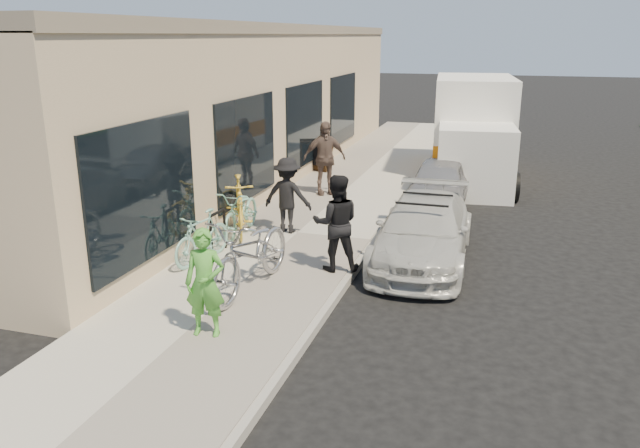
# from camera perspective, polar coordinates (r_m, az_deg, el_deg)

# --- Properties ---
(ground) EXTENTS (120.00, 120.00, 0.00)m
(ground) POSITION_cam_1_polar(r_m,az_deg,el_deg) (9.38, 3.59, -8.07)
(ground) COLOR black
(ground) RESTS_ON ground
(sidewalk) EXTENTS (3.00, 34.00, 0.15)m
(sidewalk) POSITION_cam_1_polar(r_m,az_deg,el_deg) (12.56, -2.07, -1.09)
(sidewalk) COLOR #AFAA9D
(sidewalk) RESTS_ON ground
(curb) EXTENTS (0.12, 34.00, 0.13)m
(curb) POSITION_cam_1_polar(r_m,az_deg,el_deg) (12.17, 4.86, -1.80)
(curb) COLOR gray
(curb) RESTS_ON ground
(storefront) EXTENTS (3.60, 20.00, 4.22)m
(storefront) POSITION_cam_1_polar(r_m,az_deg,el_deg) (17.87, -6.84, 10.92)
(storefront) COLOR #CAB08C
(storefront) RESTS_ON ground
(bike_rack) EXTENTS (0.08, 0.55, 0.77)m
(bike_rack) POSITION_cam_1_polar(r_m,az_deg,el_deg) (11.41, -9.33, -0.33)
(bike_rack) COLOR black
(bike_rack) RESTS_ON sidewalk
(sandwich_board) EXTENTS (0.70, 0.70, 0.89)m
(sandwich_board) POSITION_cam_1_polar(r_m,az_deg,el_deg) (18.14, 0.04, 6.27)
(sandwich_board) COLOR #33200E
(sandwich_board) RESTS_ON sidewalk
(sedan_white) EXTENTS (1.71, 4.00, 1.19)m
(sedan_white) POSITION_cam_1_polar(r_m,az_deg,el_deg) (11.36, 9.45, -0.63)
(sedan_white) COLOR beige
(sedan_white) RESTS_ON ground
(sedan_silver) EXTENTS (1.37, 3.39, 1.16)m
(sedan_silver) POSITION_cam_1_polar(r_m,az_deg,el_deg) (15.02, 10.83, 3.61)
(sedan_silver) COLOR #99989D
(sedan_silver) RESTS_ON ground
(moving_truck) EXTENTS (2.71, 5.89, 2.80)m
(moving_truck) POSITION_cam_1_polar(r_m,az_deg,el_deg) (18.50, 13.80, 8.00)
(moving_truck) COLOR white
(moving_truck) RESTS_ON ground
(tandem_bike) EXTENTS (1.01, 2.39, 1.22)m
(tandem_bike) POSITION_cam_1_polar(r_m,az_deg,el_deg) (9.60, -6.23, -2.61)
(tandem_bike) COLOR #ABABAD
(tandem_bike) RESTS_ON sidewalk
(woman_rider) EXTENTS (0.58, 0.44, 1.45)m
(woman_rider) POSITION_cam_1_polar(r_m,az_deg,el_deg) (8.24, -10.47, -5.31)
(woman_rider) COLOR green
(woman_rider) RESTS_ON sidewalk
(man_standing) EXTENTS (0.95, 0.84, 1.63)m
(man_standing) POSITION_cam_1_polar(r_m,az_deg,el_deg) (10.33, 1.49, 0.09)
(man_standing) COLOR black
(man_standing) RESTS_ON sidewalk
(cruiser_bike_a) EXTENTS (0.68, 1.54, 0.89)m
(cruiser_bike_a) POSITION_cam_1_polar(r_m,az_deg,el_deg) (11.00, -10.72, -1.16)
(cruiser_bike_a) COLOR #7BB8A6
(cruiser_bike_a) RESTS_ON sidewalk
(cruiser_bike_b) EXTENTS (0.74, 1.82, 0.94)m
(cruiser_bike_b) POSITION_cam_1_polar(r_m,az_deg,el_deg) (12.36, -7.22, 1.11)
(cruiser_bike_b) COLOR #7BB8A6
(cruiser_bike_b) RESTS_ON sidewalk
(cruiser_bike_c) EXTENTS (1.30, 1.92, 1.13)m
(cruiser_bike_c) POSITION_cam_1_polar(r_m,az_deg,el_deg) (12.43, -7.39, 1.65)
(cruiser_bike_c) COLOR gold
(cruiser_bike_c) RESTS_ON sidewalk
(bystander_a) EXTENTS (0.98, 0.58, 1.51)m
(bystander_a) POSITION_cam_1_polar(r_m,az_deg,el_deg) (12.38, -2.99, 2.63)
(bystander_a) COLOR black
(bystander_a) RESTS_ON sidewalk
(bystander_b) EXTENTS (1.13, 0.93, 1.81)m
(bystander_b) POSITION_cam_1_polar(r_m,az_deg,el_deg) (15.40, 0.41, 6.05)
(bystander_b) COLOR brown
(bystander_b) RESTS_ON sidewalk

